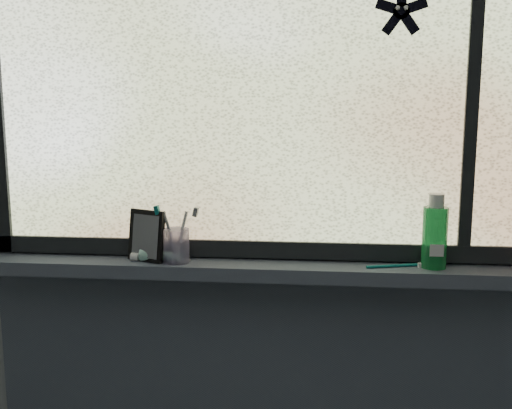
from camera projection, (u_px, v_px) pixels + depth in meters
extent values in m
cube|color=#9EA3A8|center=(255.00, 181.00, 1.68)|extent=(3.00, 0.01, 2.50)
cube|color=#4C5365|center=(253.00, 269.00, 1.65)|extent=(1.62, 0.14, 0.04)
cube|color=silver|center=(254.00, 84.00, 1.62)|extent=(1.50, 0.01, 1.00)
cube|color=black|center=(254.00, 249.00, 1.69)|extent=(1.60, 0.03, 0.05)
cube|color=black|center=(473.00, 83.00, 1.55)|extent=(0.03, 0.03, 1.00)
cube|color=black|center=(146.00, 236.00, 1.66)|extent=(0.13, 0.10, 0.15)
cylinder|color=#9E95C5|center=(176.00, 246.00, 1.65)|extent=(0.08, 0.08, 0.10)
cylinder|color=green|center=(435.00, 231.00, 1.58)|extent=(0.08, 0.08, 0.17)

